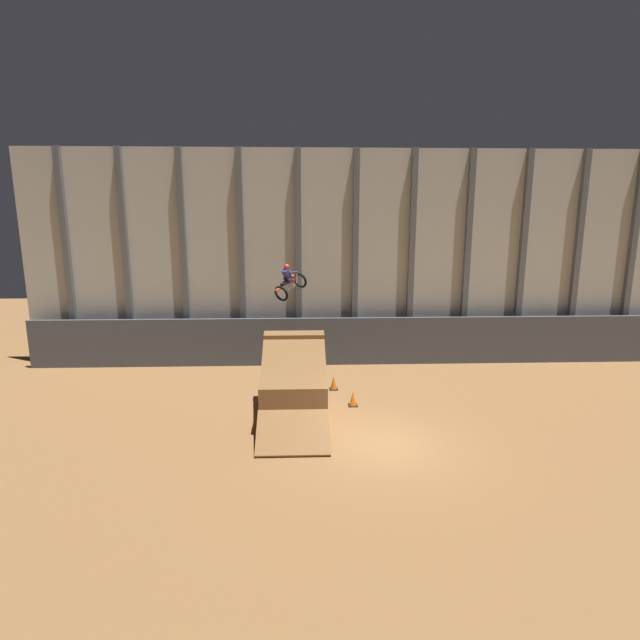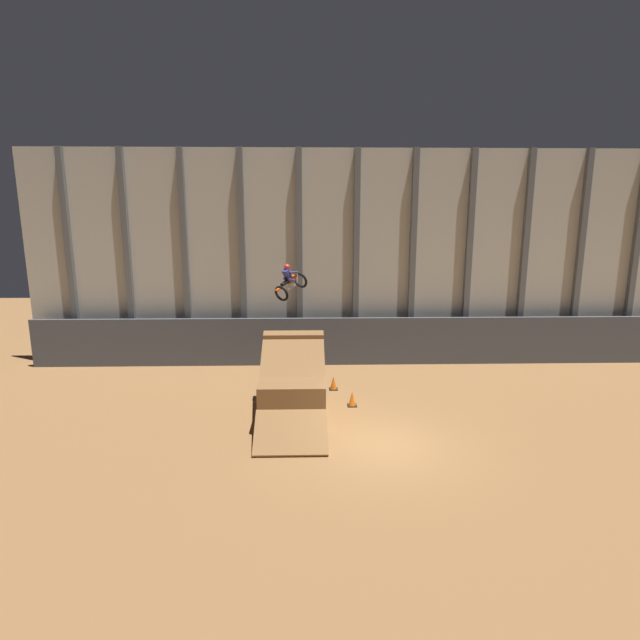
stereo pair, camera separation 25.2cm
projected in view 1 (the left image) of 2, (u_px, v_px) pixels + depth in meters
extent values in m
plane|color=olive|center=(385.00, 445.00, 15.97)|extent=(60.00, 60.00, 0.00)
cube|color=beige|center=(355.00, 258.00, 24.52)|extent=(32.00, 0.12, 10.33)
cube|color=slate|center=(67.00, 259.00, 23.81)|extent=(0.28, 0.28, 10.33)
cube|color=slate|center=(126.00, 259.00, 23.92)|extent=(0.28, 0.28, 10.33)
cube|color=slate|center=(184.00, 259.00, 24.02)|extent=(0.28, 0.28, 10.33)
cube|color=slate|center=(242.00, 258.00, 24.12)|extent=(0.28, 0.28, 10.33)
cube|color=slate|center=(299.00, 258.00, 24.22)|extent=(0.28, 0.28, 10.33)
cube|color=slate|center=(355.00, 258.00, 24.32)|extent=(0.28, 0.28, 10.33)
cube|color=slate|center=(411.00, 258.00, 24.43)|extent=(0.28, 0.28, 10.33)
cube|color=slate|center=(467.00, 258.00, 24.53)|extent=(0.28, 0.28, 10.33)
cube|color=slate|center=(522.00, 258.00, 24.63)|extent=(0.28, 0.28, 10.33)
cube|color=slate|center=(577.00, 257.00, 24.73)|extent=(0.28, 0.28, 10.33)
cube|color=slate|center=(631.00, 257.00, 24.84)|extent=(0.28, 0.28, 10.33)
cube|color=#474C56|center=(356.00, 341.00, 24.41)|extent=(31.36, 0.20, 2.34)
cube|color=brown|center=(294.00, 394.00, 18.15)|extent=(2.28, 3.51, 1.63)
cube|color=brown|center=(294.00, 368.00, 19.51)|extent=(2.33, 0.50, 2.72)
cube|color=olive|center=(294.00, 387.00, 17.30)|extent=(2.33, 5.10, 2.89)
torus|color=black|center=(300.00, 280.00, 22.54)|extent=(0.78, 0.71, 0.73)
torus|color=black|center=(281.00, 294.00, 21.58)|extent=(0.78, 0.71, 0.73)
cube|color=#B7B7BC|center=(290.00, 285.00, 21.97)|extent=(0.50, 0.57, 0.43)
cube|color=#E54C19|center=(291.00, 279.00, 22.00)|extent=(0.46, 0.51, 0.37)
cube|color=black|center=(285.00, 282.00, 21.72)|extent=(0.48, 0.55, 0.29)
cube|color=#E54C19|center=(279.00, 289.00, 21.39)|extent=(0.33, 0.37, 0.17)
cylinder|color=#B7B7BC|center=(297.00, 277.00, 22.31)|extent=(0.10, 0.11, 0.55)
cylinder|color=black|center=(295.00, 273.00, 22.18)|extent=(0.40, 0.57, 0.04)
cube|color=navy|center=(287.00, 275.00, 21.73)|extent=(0.49, 0.52, 0.51)
sphere|color=red|center=(287.00, 267.00, 21.66)|extent=(0.41, 0.42, 0.33)
cylinder|color=navy|center=(287.00, 279.00, 21.96)|extent=(0.35, 0.41, 0.23)
cylinder|color=navy|center=(291.00, 280.00, 21.82)|extent=(0.35, 0.41, 0.23)
cylinder|color=navy|center=(287.00, 272.00, 21.98)|extent=(0.39, 0.46, 0.10)
cylinder|color=navy|center=(293.00, 272.00, 21.80)|extent=(0.39, 0.46, 0.10)
cube|color=black|center=(353.00, 405.00, 19.24)|extent=(0.36, 0.36, 0.03)
cone|color=orange|center=(353.00, 398.00, 19.18)|extent=(0.28, 0.28, 0.55)
cube|color=black|center=(334.00, 389.00, 21.06)|extent=(0.36, 0.36, 0.03)
cone|color=orange|center=(334.00, 382.00, 21.00)|extent=(0.28, 0.28, 0.55)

